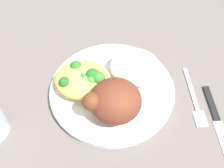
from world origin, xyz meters
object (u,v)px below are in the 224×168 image
Objects in this scene: rice_pile at (135,67)px; knife at (217,120)px; mac_cheese_with_broccoli at (84,77)px; plate at (112,90)px; fork at (194,99)px; roasted_chicken at (114,101)px.

rice_pile is 0.19m from knife.
mac_cheese_with_broccoli is at bearing -12.58° from knife.
plate is 0.06m from mac_cheese_with_broccoli.
plate is 0.16m from fork.
fork is (-0.12, 0.04, -0.04)m from rice_pile.
plate reaches higher than knife.
mac_cheese_with_broccoli is 0.26m from knife.
fork is (-0.16, -0.05, -0.05)m from roasted_chicken.
mac_cheese_with_broccoli is 0.76× the size of fork.
fork is 0.75× the size of knife.
knife is (-0.26, 0.06, -0.04)m from mac_cheese_with_broccoli.
rice_pile is at bearing -139.90° from plate.
mac_cheese_with_broccoli is at bearing -3.72° from plate.
plate is 0.06m from rice_pile.
roasted_chicken is 0.53× the size of knife.
rice_pile reaches higher than plate.
mac_cheese_with_broccoli reaches higher than fork.
rice_pile is at bearing -20.00° from fork.
mac_cheese_with_broccoli is at bearing 18.45° from rice_pile.
roasted_chicken reaches higher than knife.
roasted_chicken is 0.20m from knife.
fork is at bearing -162.71° from roasted_chicken.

